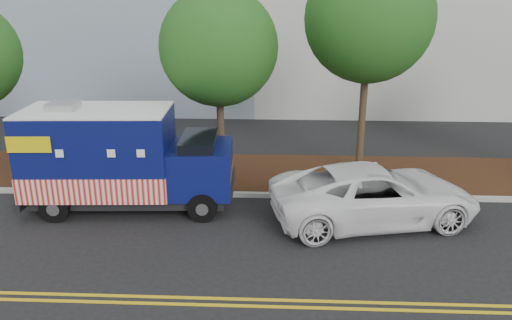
{
  "coord_description": "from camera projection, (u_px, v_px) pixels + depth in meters",
  "views": [
    {
      "loc": [
        3.27,
        -13.95,
        6.52
      ],
      "look_at": [
        2.61,
        0.6,
        1.57
      ],
      "focal_mm": 35.0,
      "sensor_mm": 36.0,
      "label": 1
    }
  ],
  "objects": [
    {
      "name": "curb",
      "position": [
        180.0,
        193.0,
        16.73
      ],
      "size": [
        120.0,
        0.18,
        0.15
      ],
      "primitive_type": "cube",
      "color": "#9E9E99",
      "rests_on": "ground"
    },
    {
      "name": "centerline_near",
      "position": [
        130.0,
        296.0,
        11.22
      ],
      "size": [
        120.0,
        0.1,
        0.01
      ],
      "primitive_type": "cube",
      "color": "gold",
      "rests_on": "ground"
    },
    {
      "name": "white_car",
      "position": [
        374.0,
        194.0,
        14.69
      ],
      "size": [
        6.54,
        4.02,
        1.69
      ],
      "primitive_type": "imported",
      "rotation": [
        0.0,
        0.0,
        1.78
      ],
      "color": "white",
      "rests_on": "ground"
    },
    {
      "name": "food_truck",
      "position": [
        119.0,
        161.0,
        15.41
      ],
      "size": [
        6.55,
        2.75,
        3.39
      ],
      "rotation": [
        0.0,
        0.0,
        0.05
      ],
      "color": "black",
      "rests_on": "ground"
    },
    {
      "name": "mulch_strip",
      "position": [
        190.0,
        172.0,
        18.72
      ],
      "size": [
        120.0,
        4.0,
        0.15
      ],
      "primitive_type": "cube",
      "color": "#331A0E",
      "rests_on": "ground"
    },
    {
      "name": "ground",
      "position": [
        171.0,
        213.0,
        15.43
      ],
      "size": [
        120.0,
        120.0,
        0.0
      ],
      "primitive_type": "plane",
      "color": "black",
      "rests_on": "ground"
    },
    {
      "name": "centerline_far",
      "position": [
        127.0,
        303.0,
        10.99
      ],
      "size": [
        120.0,
        0.1,
        0.01
      ],
      "primitive_type": "cube",
      "color": "gold",
      "rests_on": "ground"
    },
    {
      "name": "sign_post",
      "position": [
        28.0,
        158.0,
        16.74
      ],
      "size": [
        0.06,
        0.06,
        2.4
      ],
      "primitive_type": "cube",
      "color": "#473828",
      "rests_on": "ground"
    },
    {
      "name": "tree_b",
      "position": [
        219.0,
        47.0,
        16.61
      ],
      "size": [
        3.97,
        3.97,
        6.73
      ],
      "color": "#38281C",
      "rests_on": "ground"
    },
    {
      "name": "tree_c",
      "position": [
        369.0,
        19.0,
        16.87
      ],
      "size": [
        4.39,
        4.39,
        7.84
      ],
      "color": "#38281C",
      "rests_on": "ground"
    }
  ]
}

